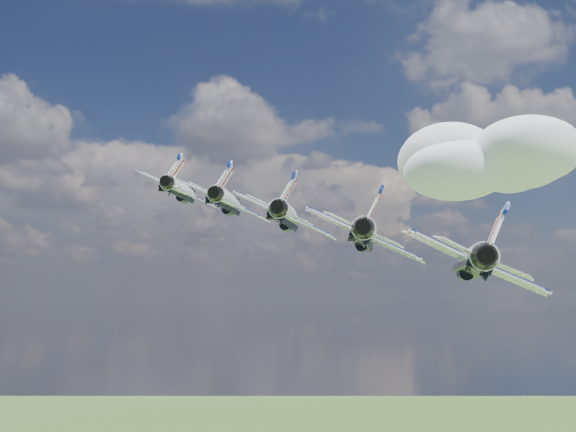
% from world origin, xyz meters
% --- Properties ---
extents(cloud_far, '(57.17, 44.92, 22.46)m').
position_xyz_m(cloud_far, '(29.17, 203.52, 184.16)').
color(cloud_far, white).
extents(jet_0, '(11.39, 15.39, 8.55)m').
position_xyz_m(jet_0, '(-30.88, 22.09, 149.63)').
color(jet_0, silver).
extents(jet_1, '(11.39, 15.39, 8.55)m').
position_xyz_m(jet_1, '(-22.80, 13.44, 146.86)').
color(jet_1, white).
extents(jet_2, '(11.39, 15.39, 8.55)m').
position_xyz_m(jet_2, '(-14.72, 4.78, 144.09)').
color(jet_2, white).
extents(jet_3, '(11.39, 15.39, 8.55)m').
position_xyz_m(jet_3, '(-6.65, -3.88, 141.31)').
color(jet_3, white).
extents(jet_4, '(11.39, 15.39, 8.55)m').
position_xyz_m(jet_4, '(1.43, -12.54, 138.54)').
color(jet_4, silver).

